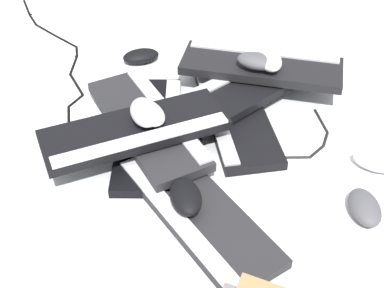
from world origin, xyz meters
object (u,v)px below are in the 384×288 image
keyboard_1 (150,132)px  mouse_1 (269,60)px  keyboard_3 (147,123)px  keyboard_2 (196,211)px  keyboard_5 (261,65)px  mouse_4 (186,197)px  keyboard_0 (234,113)px  mouse_6 (148,112)px  mouse_7 (257,61)px  mouse_5 (144,112)px  mouse_2 (141,56)px  keyboard_6 (135,130)px  mouse_0 (365,207)px  mouse_3 (376,161)px  keyboard_4 (244,89)px

keyboard_1 → mouse_1: (0.36, -0.03, 0.10)m
keyboard_3 → mouse_1: size_ratio=4.15×
keyboard_2 → keyboard_5: 0.52m
keyboard_1 → keyboard_2: size_ratio=0.99×
keyboard_3 → mouse_4: bearing=-105.3°
keyboard_0 → mouse_6: 0.27m
keyboard_5 → mouse_7: size_ratio=3.91×
mouse_1 → mouse_5: bearing=117.7°
keyboard_1 → mouse_2: (0.17, 0.31, 0.01)m
mouse_5 → mouse_1: bearing=-69.1°
keyboard_6 → mouse_7: mouse_7 is taller
keyboard_5 → mouse_5: (-0.40, -0.03, 0.04)m
mouse_0 → mouse_3: size_ratio=1.00×
keyboard_2 → keyboard_3: size_ratio=0.98×
keyboard_4 → mouse_5: mouse_5 is taller
mouse_0 → mouse_2: size_ratio=1.00×
keyboard_3 → mouse_0: bearing=-64.5°
mouse_5 → keyboard_3: bearing=-16.4°
keyboard_3 → mouse_0: size_ratio=4.15×
mouse_0 → mouse_4: (-0.31, 0.23, 0.03)m
keyboard_6 → mouse_2: 0.42m
keyboard_0 → mouse_5: size_ratio=4.19×
mouse_5 → mouse_7: (0.36, 0.01, 0.00)m
mouse_6 → keyboard_4: bearing=93.4°
mouse_5 → mouse_6: same height
mouse_4 → mouse_6: (0.05, 0.23, 0.06)m
keyboard_3 → keyboard_5: bearing=-0.3°
keyboard_2 → mouse_4: mouse_4 is taller
mouse_7 → mouse_5: bearing=-123.1°
mouse_6 → mouse_7: size_ratio=1.00×
mouse_6 → keyboard_1: bearing=148.2°
keyboard_2 → keyboard_3: (0.06, 0.29, 0.03)m
mouse_7 → mouse_1: bearing=32.8°
keyboard_3 → keyboard_5: 0.37m
mouse_2 → mouse_7: 0.38m
keyboard_2 → mouse_5: 0.27m
keyboard_1 → mouse_0: 0.55m
keyboard_0 → keyboard_3: bearing=163.2°
keyboard_2 → mouse_0: mouse_0 is taller
keyboard_0 → mouse_3: size_ratio=4.19×
keyboard_1 → keyboard_4: 0.29m
keyboard_5 → mouse_1: size_ratio=3.91×
keyboard_0 → mouse_1: 0.18m
keyboard_6 → mouse_2: (0.23, 0.35, -0.05)m
keyboard_1 → keyboard_6: 0.09m
keyboard_0 → mouse_1: bearing=13.8°
keyboard_5 → mouse_3: bearing=-89.8°
mouse_5 → mouse_3: bearing=-112.7°
keyboard_0 → keyboard_5: keyboard_5 is taller
keyboard_4 → mouse_3: 0.40m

